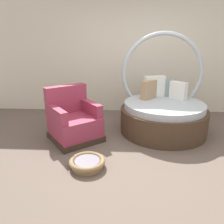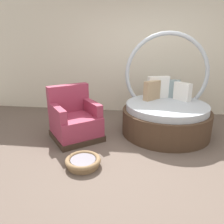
% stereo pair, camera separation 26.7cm
% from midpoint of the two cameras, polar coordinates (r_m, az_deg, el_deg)
% --- Properties ---
extents(ground_plane, '(8.00, 8.00, 0.02)m').
position_cam_midpoint_polar(ground_plane, '(3.44, 8.28, -12.09)').
color(ground_plane, '#66564C').
extents(back_wall, '(8.00, 0.12, 2.86)m').
position_cam_midpoint_polar(back_wall, '(5.36, 8.74, 15.10)').
color(back_wall, silver).
rests_on(back_wall, ground_plane).
extents(round_daybed, '(1.65, 1.65, 1.88)m').
position_cam_midpoint_polar(round_daybed, '(4.35, 15.57, -0.06)').
color(round_daybed, '#473323').
rests_on(round_daybed, ground_plane).
extents(red_armchair, '(1.12, 1.12, 0.94)m').
position_cam_midpoint_polar(red_armchair, '(3.99, -7.85, -2.23)').
color(red_armchair, '#38281E').
rests_on(red_armchair, ground_plane).
extents(pet_basket, '(0.51, 0.51, 0.13)m').
position_cam_midpoint_polar(pet_basket, '(3.19, -5.13, -12.84)').
color(pet_basket, '#8E704C').
rests_on(pet_basket, ground_plane).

